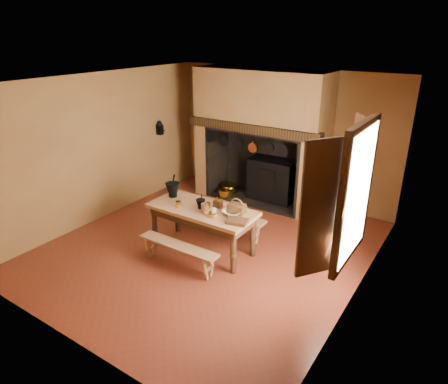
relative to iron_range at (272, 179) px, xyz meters
The scene contains 28 objects.
floor 2.50m from the iron_range, 89.02° to the right, with size 5.50×5.50×0.00m, color maroon.
ceiling 3.37m from the iron_range, 89.02° to the right, with size 5.50×5.50×0.00m, color silver.
back_wall 0.97m from the iron_range, 82.10° to the left, with size 5.00×0.02×2.80m, color olive.
wall_left 3.59m from the iron_range, 135.12° to the right, with size 0.02×5.50×2.80m, color olive.
wall_right 3.65m from the iron_range, 43.91° to the right, with size 0.02×5.50×2.80m, color olive.
wall_front 5.28m from the iron_range, 89.54° to the right, with size 5.00×0.02×2.80m, color olive.
chimney_breast 1.36m from the iron_range, 151.95° to the right, with size 2.95×0.96×2.80m.
iron_range is the anchor object (origin of this frame).
hearth_pans 1.10m from the iron_range, 167.25° to the right, with size 0.51×0.62×0.20m.
hanging_pans 1.12m from the iron_range, 115.02° to the right, with size 1.92×0.29×0.27m.
onion_string 1.49m from the iron_range, 32.25° to the right, with size 0.12×0.10×0.46m, color #B85421, non-canonical shape.
herb_bunch 1.65m from the iron_range, 28.28° to the right, with size 0.20×0.20×0.35m, color #525D2C.
window 3.91m from the iron_range, 49.98° to the right, with size 0.39×1.75×1.76m.
wall_coffee_mill 2.74m from the iron_range, 159.32° to the right, with size 0.23×0.16×0.31m.
work_table 2.58m from the iron_range, 89.91° to the right, with size 1.82×0.81×0.79m.
bench_front 3.22m from the iron_range, 89.93° to the right, with size 1.43×0.25×0.40m.
bench_back 1.96m from the iron_range, 89.88° to the right, with size 1.65×0.29×0.46m.
mortar_large 2.60m from the iron_range, 106.08° to the right, with size 0.25×0.25×0.42m.
mortar_small 2.62m from the iron_range, 90.15° to the right, with size 0.16×0.16×0.26m.
coffee_grinder 2.43m from the iron_range, 85.24° to the right, with size 0.17×0.13×0.19m.
brass_mug_a 2.80m from the iron_range, 97.34° to the right, with size 0.09×0.09×0.10m, color gold.
brass_mug_b 2.55m from the iron_range, 88.16° to the right, with size 0.09×0.09×0.10m, color gold.
mixing_bowl 2.60m from the iron_range, 77.61° to the right, with size 0.30×0.30×0.07m, color beige.
stoneware_crock 2.69m from the iron_range, 87.45° to the right, with size 0.11×0.11×0.14m, color brown.
glass_jar 2.79m from the iron_range, 82.71° to the right, with size 0.08×0.08×0.14m, color beige.
wicker_basket 2.52m from the iron_range, 76.56° to the right, with size 0.29×0.22×0.25m.
wooden_tray 2.85m from the iron_range, 74.09° to the right, with size 0.32×0.23×0.05m, color #3E2513.
brass_cup 2.81m from the iron_range, 82.84° to the right, with size 0.11×0.11×0.09m, color gold.
Camera 1 is at (3.56, -4.91, 3.52)m, focal length 32.00 mm.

